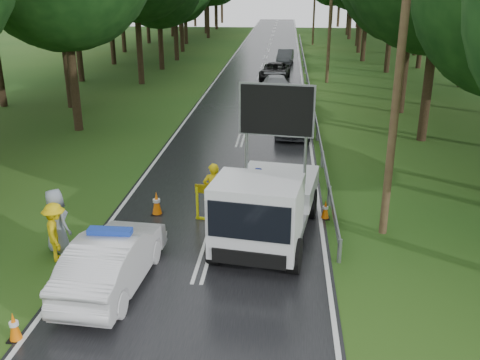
# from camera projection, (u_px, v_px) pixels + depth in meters

# --- Properties ---
(ground) EXTENTS (160.00, 160.00, 0.00)m
(ground) POSITION_uv_depth(u_px,v_px,m) (205.00, 257.00, 14.93)
(ground) COLOR #194614
(ground) RESTS_ON ground
(road) EXTENTS (7.00, 140.00, 0.02)m
(road) POSITION_uv_depth(u_px,v_px,m) (260.00, 77.00, 42.93)
(road) COLOR black
(road) RESTS_ON ground
(guardrail) EXTENTS (0.12, 60.06, 0.70)m
(guardrail) POSITION_uv_depth(u_px,v_px,m) (306.00, 72.00, 42.14)
(guardrail) COLOR gray
(guardrail) RESTS_ON ground
(utility_pole_near) EXTENTS (1.40, 0.24, 10.00)m
(utility_pole_near) POSITION_uv_depth(u_px,v_px,m) (400.00, 65.00, 14.61)
(utility_pole_near) COLOR #483121
(utility_pole_near) RESTS_ON ground
(utility_pole_mid) EXTENTS (1.40, 0.24, 10.00)m
(utility_pole_mid) POSITION_uv_depth(u_px,v_px,m) (331.00, 13.00, 38.89)
(utility_pole_mid) COLOR #483121
(utility_pole_mid) RESTS_ON ground
(utility_pole_far) EXTENTS (1.40, 0.24, 10.00)m
(utility_pole_far) POSITION_uv_depth(u_px,v_px,m) (315.00, 1.00, 63.16)
(utility_pole_far) COLOR #483121
(utility_pole_far) RESTS_ON ground
(police_sedan) EXTENTS (1.81, 4.45, 1.58)m
(police_sedan) POSITION_uv_depth(u_px,v_px,m) (113.00, 260.00, 13.27)
(police_sedan) COLOR silver
(police_sedan) RESTS_ON ground
(work_truck) EXTENTS (3.21, 5.79, 4.38)m
(work_truck) POSITION_uv_depth(u_px,v_px,m) (266.00, 205.00, 15.39)
(work_truck) COLOR gray
(work_truck) RESTS_ON ground
(barrier) EXTENTS (2.93, 0.53, 1.22)m
(barrier) POSITION_uv_depth(u_px,v_px,m) (240.00, 197.00, 16.63)
(barrier) COLOR #D7DE0C
(barrier) RESTS_ON ground
(officer) EXTENTS (0.74, 0.56, 1.84)m
(officer) POSITION_uv_depth(u_px,v_px,m) (214.00, 190.00, 17.17)
(officer) COLOR yellow
(officer) RESTS_ON ground
(civilian) EXTENTS (0.82, 0.66, 1.61)m
(civilian) POSITION_uv_depth(u_px,v_px,m) (259.00, 192.00, 17.34)
(civilian) COLOR #1A29A9
(civilian) RESTS_ON ground
(bystander_left) EXTENTS (1.02, 1.25, 1.68)m
(bystander_left) POSITION_uv_depth(u_px,v_px,m) (56.00, 232.00, 14.49)
(bystander_left) COLOR #DAB60B
(bystander_left) RESTS_ON ground
(bystander_right) EXTENTS (1.09, 1.01, 1.87)m
(bystander_right) POSITION_uv_depth(u_px,v_px,m) (57.00, 221.00, 14.95)
(bystander_right) COLOR gray
(bystander_right) RESTS_ON ground
(queue_car_first) EXTENTS (2.07, 4.47, 1.48)m
(queue_car_first) POSITION_uv_depth(u_px,v_px,m) (295.00, 119.00, 26.79)
(queue_car_first) COLOR #44464C
(queue_car_first) RESTS_ON ground
(queue_car_second) EXTENTS (2.18, 4.60, 1.29)m
(queue_car_second) POSITION_uv_depth(u_px,v_px,m) (277.00, 87.00, 35.61)
(queue_car_second) COLOR #999BA0
(queue_car_second) RESTS_ON ground
(queue_car_third) EXTENTS (2.49, 4.76, 1.28)m
(queue_car_third) POSITION_uv_depth(u_px,v_px,m) (275.00, 71.00, 41.73)
(queue_car_third) COLOR black
(queue_car_third) RESTS_ON ground
(queue_car_fourth) EXTENTS (1.65, 3.99, 1.29)m
(queue_car_fourth) POSITION_uv_depth(u_px,v_px,m) (285.00, 56.00, 49.94)
(queue_car_fourth) COLOR #3C3F43
(queue_car_fourth) RESTS_ON ground
(cone_near_left) EXTENTS (0.32, 0.32, 0.68)m
(cone_near_left) POSITION_uv_depth(u_px,v_px,m) (14.00, 327.00, 11.36)
(cone_near_left) COLOR black
(cone_near_left) RESTS_ON ground
(cone_center) EXTENTS (0.32, 0.32, 0.68)m
(cone_center) POSITION_uv_depth(u_px,v_px,m) (211.00, 217.00, 16.69)
(cone_center) COLOR black
(cone_center) RESTS_ON ground
(cone_far) EXTENTS (0.34, 0.34, 0.71)m
(cone_far) POSITION_uv_depth(u_px,v_px,m) (210.00, 210.00, 17.16)
(cone_far) COLOR black
(cone_far) RESTS_ON ground
(cone_left_mid) EXTENTS (0.39, 0.39, 0.82)m
(cone_left_mid) POSITION_uv_depth(u_px,v_px,m) (157.00, 203.00, 17.50)
(cone_left_mid) COLOR black
(cone_left_mid) RESTS_ON ground
(cone_right) EXTENTS (0.30, 0.30, 0.64)m
(cone_right) POSITION_uv_depth(u_px,v_px,m) (325.00, 210.00, 17.24)
(cone_right) COLOR black
(cone_right) RESTS_ON ground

